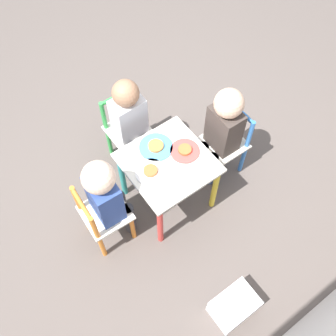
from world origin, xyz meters
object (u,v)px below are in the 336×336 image
object	(u,v)px
child_right	(107,195)
storage_bin	(234,306)
kids_table	(168,169)
chair_green	(127,130)
chair_blue	(225,143)
chair_orange	(103,216)
plate_front	(156,147)
plate_right	(151,172)
plate_left	(185,151)
child_left	(222,128)
child_front	(130,119)

from	to	relation	value
child_right	storage_bin	xyz separation A→B (m)	(-0.28, 0.82, -0.39)
kids_table	storage_bin	size ratio (longest dim) A/B	1.93
child_right	chair_green	bearing A→B (deg)	-39.28
chair_green	chair_blue	world-z (taller)	same
chair_orange	plate_front	size ratio (longest dim) A/B	2.70
chair_orange	plate_right	bearing A→B (deg)	-90.83
chair_blue	plate_left	world-z (taller)	chair_blue
chair_green	plate_left	world-z (taller)	chair_green
chair_orange	chair_blue	xyz separation A→B (m)	(-0.92, 0.02, 0.00)
chair_green	child_right	world-z (taller)	child_right
plate_front	kids_table	bearing A→B (deg)	90.00
child_right	plate_right	distance (m)	0.28
chair_blue	chair_orange	bearing A→B (deg)	-90.78
child_left	plate_left	world-z (taller)	child_left
child_right	plate_left	world-z (taller)	child_right
child_front	child_left	xyz separation A→B (m)	(-0.40, 0.40, 0.02)
chair_green	chair_orange	size ratio (longest dim) A/B	1.00
child_right	plate_right	world-z (taller)	child_right
child_front	child_right	xyz separation A→B (m)	(0.39, 0.38, 0.02)
plate_front	chair_orange	bearing A→B (deg)	12.62
chair_orange	plate_front	bearing A→B (deg)	-75.07
plate_front	chair_green	bearing A→B (deg)	-89.07
chair_blue	child_left	size ratio (longest dim) A/B	0.69
chair_blue	child_front	size ratio (longest dim) A/B	0.72
chair_blue	storage_bin	xyz separation A→B (m)	(0.58, 0.79, -0.19)
child_front	child_left	world-z (taller)	child_left
kids_table	plate_left	bearing A→B (deg)	180.00
kids_table	plate_front	xyz separation A→B (m)	(-0.00, -0.12, 0.09)
chair_green	storage_bin	distance (m)	1.28
chair_orange	child_left	xyz separation A→B (m)	(-0.86, 0.02, 0.21)
chair_blue	plate_left	xyz separation A→B (m)	(0.34, -0.01, 0.20)
kids_table	chair_green	xyz separation A→B (m)	(0.01, -0.46, -0.11)
chair_orange	child_front	distance (m)	0.62
kids_table	chair_orange	xyz separation A→B (m)	(0.46, -0.02, -0.11)
plate_front	storage_bin	bearing A→B (deg)	82.40
chair_orange	storage_bin	distance (m)	0.91
child_front	plate_left	size ratio (longest dim) A/B	4.34
child_right	plate_right	bearing A→B (deg)	-91.01
chair_green	plate_right	bearing A→B (deg)	-104.83
plate_front	child_left	bearing A→B (deg)	162.41
child_right	kids_table	bearing A→B (deg)	-90.00
child_right	child_front	bearing A→B (deg)	-43.61
kids_table	chair_green	distance (m)	0.47
kids_table	storage_bin	distance (m)	0.86
child_left	plate_left	xyz separation A→B (m)	(0.28, -0.01, -0.01)
child_left	plate_front	xyz separation A→B (m)	(0.40, -0.13, -0.01)
chair_orange	child_front	world-z (taller)	child_front
plate_left	storage_bin	xyz separation A→B (m)	(0.24, 0.80, -0.39)
chair_orange	plate_front	distance (m)	0.51
chair_blue	child_right	world-z (taller)	child_right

